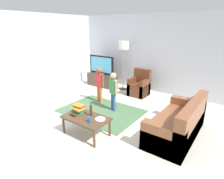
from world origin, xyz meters
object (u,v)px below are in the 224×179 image
(tv, at_px, (101,65))
(floor_lamp, at_px, (124,48))
(child_near_tv, at_px, (99,82))
(bottle, at_px, (91,110))
(tv_stand, at_px, (102,80))
(soda_can, at_px, (89,120))
(coffee_table, at_px, (86,119))
(armchair, at_px, (140,87))
(couch, at_px, (180,124))
(plate, at_px, (100,119))
(book_stack, at_px, (79,108))
(child_center, at_px, (113,88))
(tv_remote, at_px, (73,115))

(tv, bearing_deg, floor_lamp, 10.89)
(child_near_tv, xyz_separation_m, bottle, (1.01, -1.49, -0.12))
(tv_stand, distance_m, soda_can, 3.80)
(coffee_table, height_order, bottle, bottle)
(tv_stand, distance_m, floor_lamp, 1.59)
(tv_stand, bearing_deg, armchair, -1.33)
(tv_stand, bearing_deg, bottle, -54.69)
(couch, bearing_deg, bottle, -148.46)
(armchair, height_order, coffee_table, armchair)
(couch, distance_m, coffee_table, 2.01)
(tv, bearing_deg, couch, -26.75)
(soda_can, bearing_deg, plate, 65.50)
(book_stack, bearing_deg, floor_lamp, 104.24)
(floor_lamp, relative_size, soda_can, 14.83)
(plate, bearing_deg, couch, 36.91)
(couch, bearing_deg, armchair, 136.92)
(plate, bearing_deg, soda_can, -114.50)
(soda_can, bearing_deg, coffee_table, 151.39)
(tv_stand, relative_size, floor_lamp, 0.67)
(child_center, bearing_deg, coffee_table, -78.97)
(child_near_tv, bearing_deg, bottle, -55.89)
(couch, distance_m, floor_lamp, 3.63)
(armchair, bearing_deg, tv_remote, -90.16)
(plate, bearing_deg, coffee_table, -162.66)
(book_stack, distance_m, tv_remote, 0.23)
(tv, xyz_separation_m, tv_remote, (1.69, -3.07, -0.42))
(tv, bearing_deg, child_near_tv, -52.98)
(tv_stand, distance_m, child_near_tv, 1.75)
(bottle, bearing_deg, tv, 125.51)
(tv_stand, height_order, child_near_tv, child_near_tv)
(coffee_table, relative_size, soda_can, 8.33)
(tv, distance_m, tv_remote, 3.53)
(tv_remote, bearing_deg, child_near_tv, 116.12)
(couch, distance_m, bottle, 1.92)
(armchair, xyz_separation_m, child_near_tv, (-0.69, -1.32, 0.37))
(floor_lamp, xyz_separation_m, child_center, (0.81, -1.75, -0.89))
(tv_stand, relative_size, bottle, 4.03)
(couch, bearing_deg, tv_stand, 152.99)
(coffee_table, xyz_separation_m, tv_remote, (-0.28, -0.12, 0.06))
(tv_stand, bearing_deg, soda_can, -54.69)
(child_near_tv, relative_size, child_center, 1.02)
(bottle, bearing_deg, coffee_table, -112.62)
(child_center, bearing_deg, soda_can, -71.93)
(couch, relative_size, armchair, 2.00)
(child_near_tv, xyz_separation_m, plate, (1.28, -1.51, -0.24))
(coffee_table, distance_m, soda_can, 0.27)
(couch, height_order, coffee_table, couch)
(floor_lamp, xyz_separation_m, tv_remote, (0.79, -3.25, -1.11))
(tv_stand, relative_size, coffee_table, 1.20)
(coffee_table, relative_size, bottle, 3.36)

